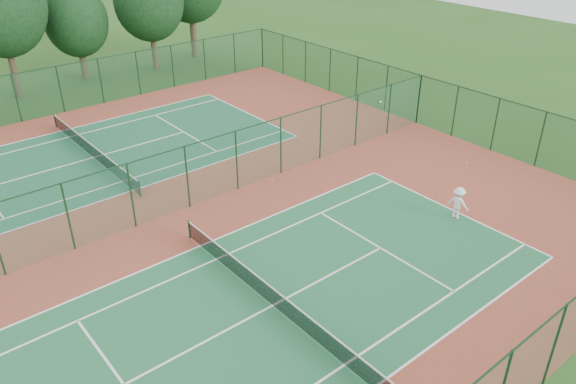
# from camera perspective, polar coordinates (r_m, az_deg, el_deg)

# --- Properties ---
(ground) EXTENTS (120.00, 120.00, 0.00)m
(ground) POSITION_cam_1_polar(r_m,az_deg,el_deg) (29.38, -12.49, -2.41)
(ground) COLOR #214B17
(ground) RESTS_ON ground
(red_pad) EXTENTS (40.00, 36.00, 0.01)m
(red_pad) POSITION_cam_1_polar(r_m,az_deg,el_deg) (29.38, -12.49, -2.40)
(red_pad) COLOR brown
(red_pad) RESTS_ON ground
(court_near) EXTENTS (23.77, 10.97, 0.01)m
(court_near) POSITION_cam_1_polar(r_m,az_deg,el_deg) (23.04, -1.59, -11.47)
(court_near) COLOR #1E6138
(court_near) RESTS_ON red_pad
(court_far) EXTENTS (23.77, 10.97, 0.01)m
(court_far) POSITION_cam_1_polar(r_m,az_deg,el_deg) (36.83, -19.16, 3.32)
(court_far) COLOR #1C5B3C
(court_far) RESTS_ON red_pad
(fence_north) EXTENTS (40.00, 0.09, 3.50)m
(fence_north) POSITION_cam_1_polar(r_m,az_deg,el_deg) (44.31, -23.99, 9.12)
(fence_north) COLOR #174729
(fence_north) RESTS_ON ground
(fence_east) EXTENTS (0.09, 36.00, 3.50)m
(fence_east) POSITION_cam_1_polar(r_m,az_deg,el_deg) (40.50, 13.14, 9.16)
(fence_east) COLOR #16442B
(fence_east) RESTS_ON ground
(fence_divider) EXTENTS (40.00, 0.09, 3.50)m
(fence_divider) POSITION_cam_1_polar(r_m,az_deg,el_deg) (28.52, -12.86, 0.61)
(fence_divider) COLOR #1B5237
(fence_divider) RESTS_ON ground
(tennis_net_near) EXTENTS (0.10, 12.90, 0.97)m
(tennis_net_near) POSITION_cam_1_polar(r_m,az_deg,el_deg) (22.70, -1.61, -10.45)
(tennis_net_near) COLOR #143722
(tennis_net_near) RESTS_ON ground
(tennis_net_far) EXTENTS (0.10, 12.90, 0.97)m
(tennis_net_far) POSITION_cam_1_polar(r_m,az_deg,el_deg) (36.62, -19.29, 4.07)
(tennis_net_far) COLOR #12321B
(tennis_net_far) RESTS_ON ground
(player_near) EXTENTS (0.85, 1.21, 1.71)m
(player_near) POSITION_cam_1_polar(r_m,az_deg,el_deg) (29.37, 16.89, -1.07)
(player_near) COLOR white
(player_near) RESTS_ON court_near
(stray_ball_a) EXTENTS (0.07, 0.07, 0.07)m
(stray_ball_a) POSITION_cam_1_polar(r_m,az_deg,el_deg) (30.39, -5.19, -0.56)
(stray_ball_a) COLOR yellow
(stray_ball_a) RESTS_ON red_pad
(stray_ball_b) EXTENTS (0.07, 0.07, 0.07)m
(stray_ball_b) POSITION_cam_1_polar(r_m,az_deg,el_deg) (32.14, -1.61, 1.30)
(stray_ball_b) COLOR #CFE836
(stray_ball_b) RESTS_ON red_pad
(stray_ball_c) EXTENTS (0.06, 0.06, 0.06)m
(stray_ball_c) POSITION_cam_1_polar(r_m,az_deg,el_deg) (29.50, -10.52, -1.96)
(stray_ball_c) COLOR #B3C92E
(stray_ball_c) RESTS_ON red_pad
(evergreen_row) EXTENTS (39.00, 5.00, 12.00)m
(evergreen_row) POSITION_cam_1_polar(r_m,az_deg,el_deg) (50.74, -25.25, 9.03)
(evergreen_row) COLOR black
(evergreen_row) RESTS_ON ground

